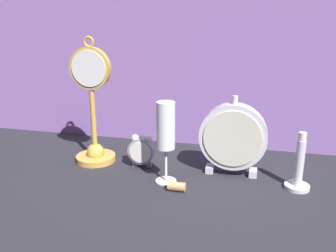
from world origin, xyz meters
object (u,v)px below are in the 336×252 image
Objects in this scene: pocket_watch_on_stand at (93,117)px; brass_candlestick at (299,171)px; champagne_flute at (166,131)px; mantel_clock_silver at (233,137)px; alarm_clock_twin_bell at (142,149)px; wine_cork at (177,186)px.

brass_candlestick is (0.54, -0.05, -0.08)m from pocket_watch_on_stand.
mantel_clock_silver is at bearing 27.97° from champagne_flute.
pocket_watch_on_stand is 0.24m from champagne_flute.
brass_candlestick is at bearing 6.74° from champagne_flute.
brass_candlestick is at bearing -5.10° from alarm_clock_twin_bell.
pocket_watch_on_stand is 0.38m from mantel_clock_silver.
brass_candlestick is (0.40, -0.04, -0.00)m from alarm_clock_twin_bell.
pocket_watch_on_stand reaches higher than champagne_flute.
champagne_flute is at bearing -20.23° from pocket_watch_on_stand.
mantel_clock_silver reaches higher than brass_candlestick.
pocket_watch_on_stand is 0.55m from brass_candlestick.
pocket_watch_on_stand reaches higher than alarm_clock_twin_bell.
alarm_clock_twin_bell is 0.44× the size of mantel_clock_silver.
pocket_watch_on_stand is at bearing 179.83° from mantel_clock_silver.
champagne_flute is (0.23, -0.08, 0.00)m from pocket_watch_on_stand.
pocket_watch_on_stand reaches higher than brass_candlestick.
brass_candlestick is 3.40× the size of wine_cork.
mantel_clock_silver is at bearing 2.21° from alarm_clock_twin_bell.
mantel_clock_silver is 1.02× the size of champagne_flute.
champagne_flute is 1.44× the size of brass_candlestick.
alarm_clock_twin_bell is (0.14, -0.01, -0.08)m from pocket_watch_on_stand.
brass_candlestick is (0.32, 0.04, -0.09)m from champagne_flute.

